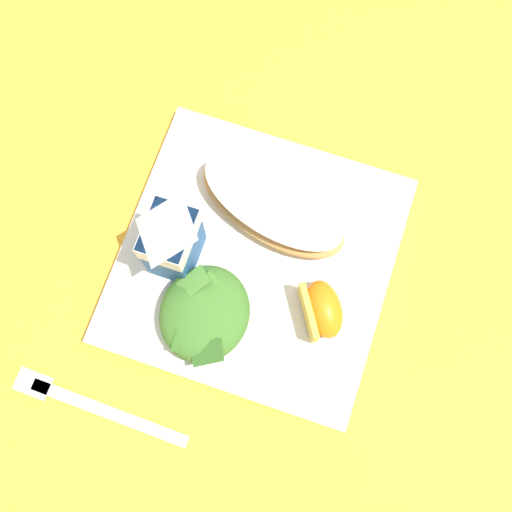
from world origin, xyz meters
TOP-DOWN VIEW (x-y plane):
  - ground at (0.00, 0.00)m, footprint 3.00×3.00m
  - white_plate at (0.00, 0.00)m, footprint 0.28×0.28m
  - cheesy_pizza_bread at (0.06, 0.00)m, footprint 0.12×0.18m
  - green_salad_pile at (-0.08, 0.03)m, footprint 0.10×0.09m
  - milk_carton at (-0.02, 0.08)m, footprint 0.06×0.04m
  - orange_wedge_front at (-0.03, -0.08)m, footprint 0.07×0.06m
  - metal_fork at (-0.20, 0.12)m, footprint 0.02×0.19m

SIDE VIEW (x-z plane):
  - ground at x=0.00m, z-range 0.00..0.00m
  - metal_fork at x=-0.20m, z-range 0.00..0.01m
  - white_plate at x=0.00m, z-range 0.00..0.02m
  - cheesy_pizza_bread at x=0.06m, z-range 0.02..0.05m
  - orange_wedge_front at x=-0.03m, z-range 0.02..0.06m
  - green_salad_pile at x=-0.08m, z-range 0.01..0.06m
  - milk_carton at x=-0.02m, z-range 0.02..0.13m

